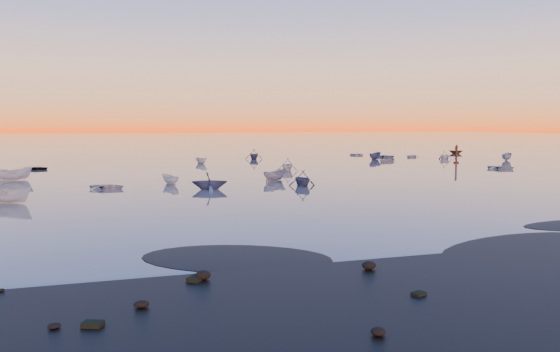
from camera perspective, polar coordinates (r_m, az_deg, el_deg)
name	(u,v)px	position (r m, az deg, el deg)	size (l,w,h in m)	color
ground	(177,154)	(128.27, -10.71, 2.32)	(600.00, 600.00, 0.00)	slate
mud_lobes	(400,248)	(31.05, 12.47, -7.31)	(140.00, 6.00, 0.07)	black
moored_fleet	(216,170)	(81.90, -6.76, 0.65)	(124.00, 58.00, 1.20)	silver
boat_near_left	(108,189)	(60.26, -17.58, -1.28)	(3.64, 1.52, 0.91)	silver
boat_near_center	(275,181)	(65.73, -0.57, -0.49)	(3.85, 1.63, 1.33)	gray
boat_near_right	(302,186)	(60.34, 2.37, -1.02)	(3.74, 1.68, 1.31)	navy
channel_marker	(456,155)	(100.21, 17.95, 2.07)	(0.95, 0.95, 3.39)	#3E120D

